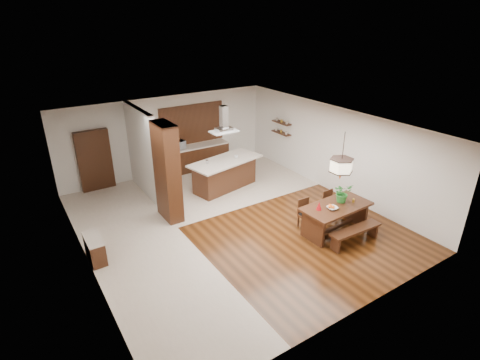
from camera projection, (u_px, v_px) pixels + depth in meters
room_shell at (231, 155)px, 10.19m from camera, size 9.00×9.04×2.92m
tile_hallway at (141, 250)px, 9.66m from camera, size 2.50×9.00×0.01m
tile_kitchen at (225, 182)px, 13.56m from camera, size 5.50×4.00×0.01m
soffit_band at (230, 126)px, 9.85m from camera, size 8.00×9.00×0.02m
partition_pier at (167, 172)px, 10.66m from camera, size 0.45×1.00×2.90m
partition_stub at (142, 152)px, 12.27m from camera, size 0.18×2.40×2.90m
hallway_console at (95, 249)px, 9.16m from camera, size 0.37×0.88×0.63m
hallway_doorway at (95, 161)px, 12.63m from camera, size 1.10×0.20×2.10m
rear_counter at (196, 157)px, 14.55m from camera, size 2.60×0.62×0.95m
kitchen_window at (192, 124)px, 14.23m from camera, size 2.60×0.08×1.50m
shelf_lower at (281, 133)px, 14.37m from camera, size 0.26×0.90×0.04m
shelf_upper at (282, 123)px, 14.21m from camera, size 0.26×0.90×0.04m
dining_table at (336, 212)px, 10.26m from camera, size 2.01×1.06×0.82m
dining_bench at (355, 236)px, 9.88m from camera, size 1.59×0.41×0.44m
dining_chair_left at (307, 214)px, 10.52m from camera, size 0.39×0.39×0.86m
dining_chair_right at (331, 205)px, 11.04m from camera, size 0.38×0.38×0.84m
pendant_lantern at (342, 156)px, 9.59m from camera, size 0.64×0.64×1.31m
foliage_plant at (342, 193)px, 10.27m from camera, size 0.57×0.52×0.54m
fruit_bowl at (332, 208)px, 9.95m from camera, size 0.30×0.30×0.07m
napkin_cone at (319, 206)px, 9.90m from camera, size 0.16×0.16×0.23m
gold_ornament at (353, 200)px, 10.33m from camera, size 0.07×0.07×0.09m
kitchen_island at (225, 174)px, 12.90m from camera, size 2.74×1.62×1.06m
range_hood at (224, 119)px, 12.12m from camera, size 0.90×0.55×0.87m
island_cup at (236, 157)px, 12.79m from camera, size 0.15×0.15×0.10m
microwave at (177, 145)px, 13.91m from camera, size 0.66×0.53×0.32m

